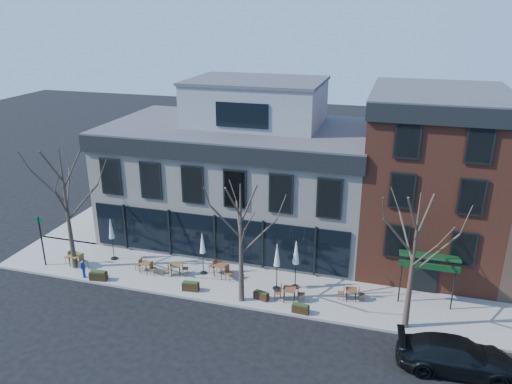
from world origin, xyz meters
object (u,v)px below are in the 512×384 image
(parked_sedan, at_px, (457,356))
(umbrella_0, at_px, (111,231))
(call_box, at_px, (83,268))
(cafe_set_0, at_px, (76,259))

(parked_sedan, height_order, umbrella_0, umbrella_0)
(call_box, xyz_separation_m, cafe_set_0, (-1.32, 1.14, -0.13))
(call_box, xyz_separation_m, umbrella_0, (0.47, 2.68, 1.42))
(cafe_set_0, bearing_deg, call_box, -40.82)
(cafe_set_0, height_order, umbrella_0, umbrella_0)
(parked_sedan, bearing_deg, cafe_set_0, 77.19)
(umbrella_0, bearing_deg, parked_sedan, -13.44)
(parked_sedan, height_order, call_box, parked_sedan)
(parked_sedan, distance_m, umbrella_0, 21.56)
(umbrella_0, bearing_deg, call_box, -99.88)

